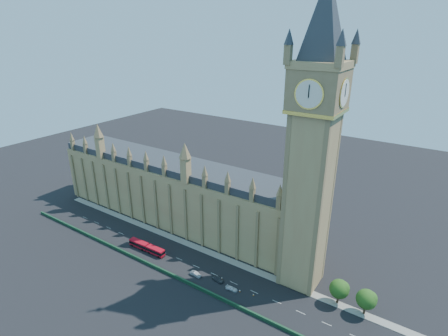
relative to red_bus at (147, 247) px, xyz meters
The scene contains 15 objects.
ground 18.11m from the red_bus, ahead, with size 400.00×400.00×0.00m, color black.
palace_westminster 28.66m from the red_bus, 106.11° to the left, with size 120.00×20.00×28.00m.
elizabeth_tower 78.84m from the red_bus, 16.78° to the left, with size 20.59×20.59×105.00m.
bridge_parapet 18.88m from the red_bus, 19.08° to the right, with size 160.00×0.60×1.20m, color #1E4C2D.
kerb_north 21.72m from the red_bus, 34.68° to the left, with size 160.00×3.00×0.16m, color gray.
tree_east_near 71.35m from the red_bus, 10.45° to the left, with size 6.00×6.00×8.50m.
tree_east_far 79.22m from the red_bus, ahead, with size 6.00×6.00×8.50m.
red_bus is the anchor object (origin of this frame).
car_grey 32.80m from the red_bus, ahead, with size 1.77×4.40×1.50m, color #42454A.
car_silver 24.88m from the red_bus, ahead, with size 1.50×4.29×1.41m, color #9C9EA3.
car_white 39.18m from the red_bus, ahead, with size 1.66×4.09×1.19m, color white.
cone_a 33.48m from the red_bus, ahead, with size 0.60×0.60×0.72m.
cone_b 46.41m from the red_bus, ahead, with size 0.46×0.46×0.65m.
cone_c 31.85m from the red_bus, ahead, with size 0.56×0.56×0.80m.
cone_d 41.83m from the red_bus, ahead, with size 0.47×0.47×0.73m.
Camera 1 is at (70.13, -81.26, 79.38)m, focal length 28.00 mm.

